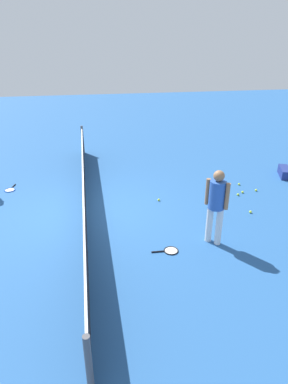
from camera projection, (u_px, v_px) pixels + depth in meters
name	position (u px, v px, depth m)	size (l,w,h in m)	color
ground_plane	(86.00, 212.00, 8.65)	(40.00, 40.00, 0.00)	#265693
court_net	(84.00, 195.00, 8.44)	(10.09, 0.09, 1.07)	#4C4C51
player_near_side	(216.00, 201.00, 6.96)	(0.48, 0.48, 1.70)	white
tennis_racket_near_player	(170.00, 251.00, 7.06)	(0.32, 0.59, 0.03)	black
tennis_racket_far_player	(10.00, 190.00, 9.90)	(0.61, 0.37, 0.03)	blue
tennis_ball_near_player	(159.00, 200.00, 9.23)	(0.07, 0.07, 0.07)	#C6E033
tennis_ball_by_net	(238.00, 195.00, 9.54)	(0.07, 0.07, 0.07)	#C6E033
tennis_ball_midcourt	(243.00, 192.00, 9.70)	(0.07, 0.07, 0.07)	#C6E033
tennis_ball_baseline	(239.00, 184.00, 10.22)	(0.07, 0.07, 0.07)	#C6E033
tennis_ball_stray_left	(256.00, 190.00, 9.81)	(0.07, 0.07, 0.07)	#C6E033
tennis_ball_stray_right	(250.00, 212.00, 8.59)	(0.07, 0.07, 0.07)	#C6E033
equipment_bag	(284.00, 172.00, 10.88)	(0.85, 0.55, 0.28)	navy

